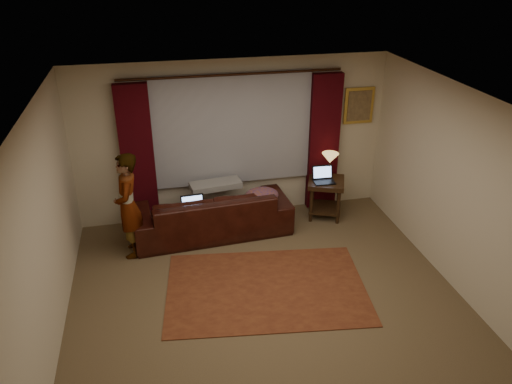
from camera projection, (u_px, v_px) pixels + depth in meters
floor at (268, 304)px, 6.38m from camera, size 5.00×5.00×0.01m
ceiling at (271, 106)px, 5.21m from camera, size 5.00×5.00×0.02m
wall_back at (233, 140)px, 7.98m from camera, size 5.00×0.02×2.60m
wall_front at (351, 379)px, 3.61m from camera, size 5.00×0.02×2.60m
wall_left at (42, 239)px, 5.32m from camera, size 0.02×5.00×2.60m
wall_right at (462, 194)px, 6.27m from camera, size 0.02×5.00×2.60m
sheer_curtain at (233, 130)px, 7.84m from camera, size 2.50×0.05×1.80m
drape_left at (138, 158)px, 7.65m from camera, size 0.50×0.14×2.30m
drape_right at (323, 143)px, 8.22m from camera, size 0.50×0.14×2.30m
curtain_rod at (232, 75)px, 7.40m from camera, size 0.04×0.04×3.40m
picture_frame at (359, 105)px, 8.15m from camera, size 0.50×0.04×0.60m
sofa at (212, 205)px, 7.74m from camera, size 2.49×1.21×0.98m
throw_blanket at (215, 170)px, 7.73m from camera, size 0.83×0.42×0.09m
clothing_pile at (262, 196)px, 7.77m from camera, size 0.59×0.48×0.22m
laptop_sofa at (194, 207)px, 7.41m from camera, size 0.37×0.40×0.25m
area_rug at (266, 288)px, 6.65m from camera, size 2.83×2.07×0.01m
end_table at (325, 198)px, 8.29m from camera, size 0.74×0.74×0.66m
tiffany_lamp at (330, 166)px, 8.12m from camera, size 0.33×0.33×0.44m
laptop_table at (324, 175)px, 8.02m from camera, size 0.35×0.38×0.24m
person at (128, 206)px, 7.07m from camera, size 0.48×0.48×1.58m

